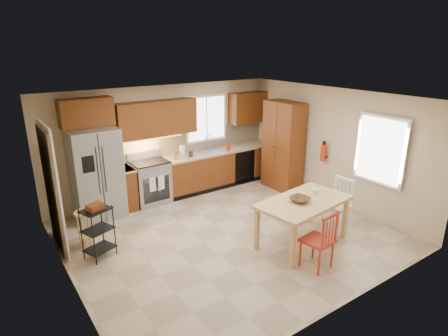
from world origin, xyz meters
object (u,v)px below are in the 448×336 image
range_stove (150,183)px  table_bowl (300,202)px  utility_cart (98,232)px  fire_extinguisher (323,153)px  bar_stool (86,229)px  chair_red (317,239)px  pantry (283,146)px  soap_bottle (228,146)px  chair_white (336,204)px  table_jar (314,193)px  dining_table (302,222)px  refrigerator (96,174)px

range_stove → table_bowl: range_stove is taller
utility_cart → fire_extinguisher: bearing=-26.5°
bar_stool → utility_cart: utility_cart is taller
chair_red → range_stove: bearing=98.6°
utility_cart → chair_red: bearing=-60.8°
pantry → bar_stool: bearing=-178.3°
bar_stool → soap_bottle: bearing=13.3°
range_stove → utility_cart: 2.28m
chair_red → chair_white: size_ratio=1.00×
pantry → table_jar: pantry is taller
range_stove → pantry: 3.19m
table_bowl → utility_cart: size_ratio=0.37×
utility_cart → soap_bottle: bearing=1.2°
chair_white → utility_cart: chair_white is taller
range_stove → bar_stool: 2.05m
chair_white → soap_bottle: bearing=-0.7°
pantry → chair_white: bearing=-105.8°
table_jar → utility_cart: table_jar is taller
fire_extinguisher → bar_stool: bearing=169.4°
dining_table → chair_white: 0.95m
chair_white → pantry: bearing=-22.9°
refrigerator → fire_extinguisher: refrigerator is taller
chair_white → chair_red: bearing=111.2°
refrigerator → table_bowl: 3.98m
refrigerator → table_bowl: bearing=-51.6°
chair_white → table_bowl: size_ratio=2.90×
table_bowl → utility_cart: utility_cart is taller
refrigerator → range_stove: bearing=3.0°
fire_extinguisher → chair_white: bearing=-126.5°
soap_bottle → chair_red: size_ratio=0.20×
range_stove → bar_stool: size_ratio=1.41×
pantry → table_jar: bearing=-119.8°
soap_bottle → fire_extinguisher: (1.15, -1.95, 0.10)m
soap_bottle → utility_cart: 4.00m
refrigerator → table_bowl: (2.47, -3.12, -0.10)m
fire_extinguisher → table_bowl: size_ratio=1.08×
chair_red → utility_cart: (-2.70, 2.23, -0.04)m
soap_bottle → bar_stool: size_ratio=0.29×
soap_bottle → dining_table: (-0.61, -3.09, -0.59)m
soap_bottle → fire_extinguisher: bearing=-59.5°
refrigerator → utility_cart: refrigerator is taller
dining_table → table_bowl: table_bowl is taller
range_stove → refrigerator: bearing=-177.0°
table_bowl → bar_stool: bearing=145.9°
soap_bottle → chair_white: (0.34, -3.04, -0.51)m
dining_table → chair_white: (0.95, 0.05, 0.08)m
table_jar → bar_stool: (-3.50, 1.95, -0.52)m
chair_white → table_jar: chair_white is taller
bar_stool → chair_white: bearing=-28.3°
chair_red → refrigerator: bearing=113.5°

